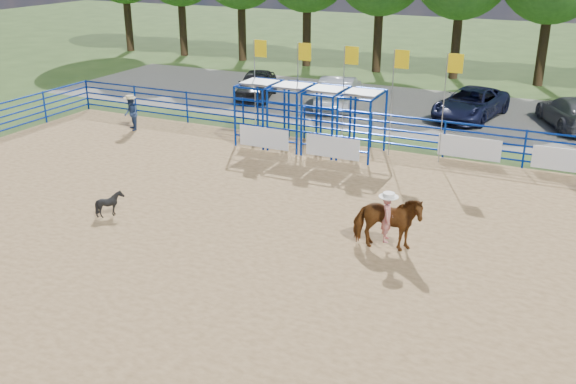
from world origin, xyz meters
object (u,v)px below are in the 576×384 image
object	(u,v)px
car_a	(257,85)
car_c	(471,104)
car_b	(339,92)
car_d	(572,112)
horse_and_rider	(387,220)
calf	(110,204)
spectator_cowboy	(131,113)

from	to	relation	value
car_a	car_c	bearing A→B (deg)	-13.63
car_b	car_d	bearing A→B (deg)	173.47
horse_and_rider	calf	bearing A→B (deg)	-170.41
horse_and_rider	car_b	distance (m)	16.30
calf	spectator_cowboy	size ratio (longest dim) A/B	0.51
car_b	horse_and_rider	bearing A→B (deg)	103.88
car_a	horse_and_rider	bearing A→B (deg)	-68.24
car_b	car_c	xyz separation A→B (m)	(6.50, 0.71, -0.09)
calf	car_d	bearing A→B (deg)	-45.20
calf	car_c	xyz separation A→B (m)	(7.81, 16.80, 0.31)
car_c	car_b	bearing A→B (deg)	-163.36
car_d	car_b	bearing A→B (deg)	-17.65
horse_and_rider	car_c	distance (m)	15.39
calf	car_c	world-z (taller)	car_c
horse_and_rider	car_c	xyz separation A→B (m)	(-0.62, 15.38, -0.18)
car_c	car_d	distance (m)	4.48
spectator_cowboy	car_d	size ratio (longest dim) A/B	0.32
spectator_cowboy	car_a	distance (m)	8.29
spectator_cowboy	car_c	xyz separation A→B (m)	(13.34, 8.73, -0.09)
car_b	car_c	distance (m)	6.54
horse_and_rider	car_d	world-z (taller)	horse_and_rider
horse_and_rider	car_c	world-z (taller)	horse_and_rider
horse_and_rider	car_b	world-z (taller)	horse_and_rider
calf	car_a	size ratio (longest dim) A/B	0.18
car_c	calf	bearing A→B (deg)	-104.54
calf	car_b	distance (m)	16.15
horse_and_rider	spectator_cowboy	distance (m)	15.46
car_a	car_c	size ratio (longest dim) A/B	0.85
spectator_cowboy	car_b	world-z (taller)	car_b
spectator_cowboy	calf	bearing A→B (deg)	-55.60
horse_and_rider	car_a	world-z (taller)	horse_and_rider
car_d	horse_and_rider	bearing A→B (deg)	53.11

